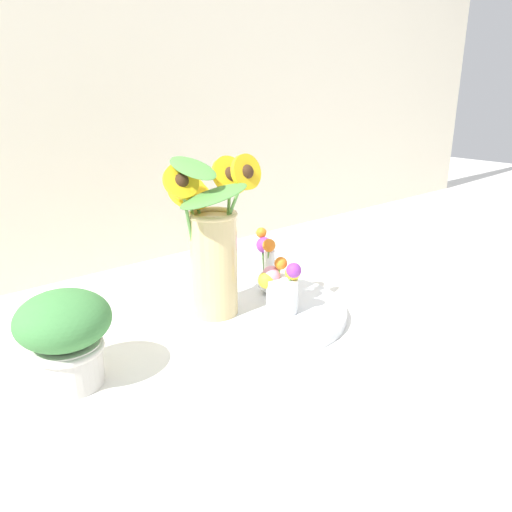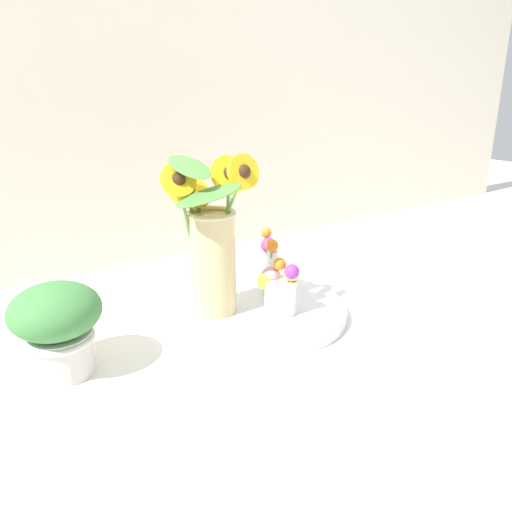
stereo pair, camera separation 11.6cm
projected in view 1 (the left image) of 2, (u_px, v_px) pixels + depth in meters
ground_plane at (271, 319)px, 1.19m from camera, size 6.00×6.00×0.00m
wall_back at (131, 21)px, 1.40m from camera, size 3.60×0.06×1.40m
serving_tray at (256, 311)px, 1.21m from camera, size 0.44×0.44×0.02m
mason_jar_sunflowers at (213, 248)px, 1.12m from camera, size 0.21×0.20×0.38m
vase_small_center at (281, 288)px, 1.16m from camera, size 0.08×0.09×0.13m
vase_bulb_right at (268, 268)px, 1.27m from camera, size 0.06×0.09×0.16m
potted_plant at (65, 334)px, 0.90m from camera, size 0.17×0.17×0.18m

